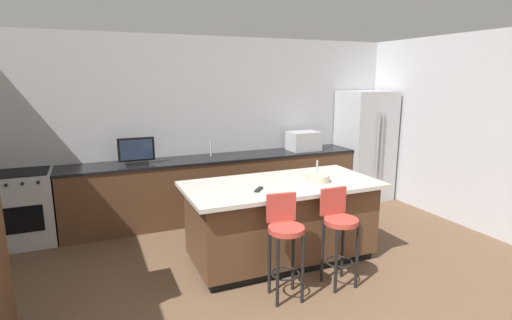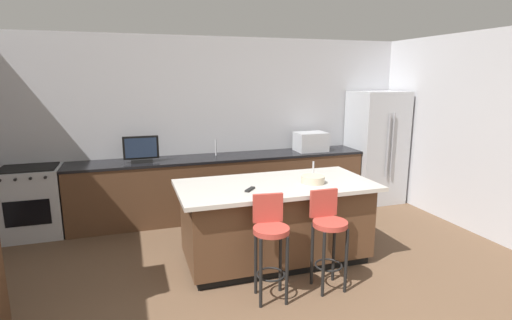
% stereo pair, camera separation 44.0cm
% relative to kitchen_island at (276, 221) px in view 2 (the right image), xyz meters
% --- Properties ---
extents(wall_back, '(6.60, 0.12, 2.67)m').
position_rel_kitchen_island_xyz_m(wall_back, '(-0.18, 2.04, 0.87)').
color(wall_back, '#BCBCC1').
rests_on(wall_back, ground_plane).
extents(wall_right, '(0.12, 4.44, 2.67)m').
position_rel_kitchen_island_xyz_m(wall_right, '(2.91, 0.02, 0.87)').
color(wall_right, '#BCBCC1').
rests_on(wall_right, ground_plane).
extents(counter_back, '(4.40, 0.62, 0.92)m').
position_rel_kitchen_island_xyz_m(counter_back, '(-0.21, 1.66, -0.01)').
color(counter_back, brown).
rests_on(counter_back, ground_plane).
extents(kitchen_island, '(2.19, 1.08, 0.92)m').
position_rel_kitchen_island_xyz_m(kitchen_island, '(0.00, 0.00, 0.00)').
color(kitchen_island, black).
rests_on(kitchen_island, ground_plane).
extents(refrigerator, '(0.81, 0.76, 1.85)m').
position_rel_kitchen_island_xyz_m(refrigerator, '(2.40, 1.60, 0.46)').
color(refrigerator, '#B7BABF').
rests_on(refrigerator, ground_plane).
extents(range_oven, '(0.75, 0.63, 0.94)m').
position_rel_kitchen_island_xyz_m(range_oven, '(-2.80, 1.66, -0.00)').
color(range_oven, '#B7BABF').
rests_on(range_oven, ground_plane).
extents(microwave, '(0.48, 0.36, 0.30)m').
position_rel_kitchen_island_xyz_m(microwave, '(1.23, 1.66, 0.60)').
color(microwave, '#B7BABF').
rests_on(microwave, counter_back).
extents(tv_monitor, '(0.48, 0.16, 0.37)m').
position_rel_kitchen_island_xyz_m(tv_monitor, '(-1.38, 1.61, 0.62)').
color(tv_monitor, black).
rests_on(tv_monitor, counter_back).
extents(sink_faucet_back, '(0.02, 0.02, 0.24)m').
position_rel_kitchen_island_xyz_m(sink_faucet_back, '(-0.30, 1.76, 0.57)').
color(sink_faucet_back, '#B2B2B7').
rests_on(sink_faucet_back, counter_back).
extents(sink_faucet_island, '(0.02, 0.02, 0.22)m').
position_rel_kitchen_island_xyz_m(sink_faucet_island, '(0.46, 0.00, 0.56)').
color(sink_faucet_island, '#B2B2B7').
rests_on(sink_faucet_island, kitchen_island).
extents(bar_stool_left, '(0.34, 0.35, 1.00)m').
position_rel_kitchen_island_xyz_m(bar_stool_left, '(-0.33, -0.73, 0.14)').
color(bar_stool_left, '#B23D33').
rests_on(bar_stool_left, ground_plane).
extents(bar_stool_right, '(0.34, 0.34, 0.99)m').
position_rel_kitchen_island_xyz_m(bar_stool_right, '(0.28, -0.72, 0.13)').
color(bar_stool_right, '#B23D33').
rests_on(bar_stool_right, ground_plane).
extents(fruit_bowl, '(0.26, 0.26, 0.08)m').
position_rel_kitchen_island_xyz_m(fruit_bowl, '(0.40, -0.12, 0.49)').
color(fruit_bowl, beige).
rests_on(fruit_bowl, kitchen_island).
extents(tv_remote, '(0.15, 0.16, 0.02)m').
position_rel_kitchen_island_xyz_m(tv_remote, '(-0.36, -0.17, 0.46)').
color(tv_remote, black).
rests_on(tv_remote, kitchen_island).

